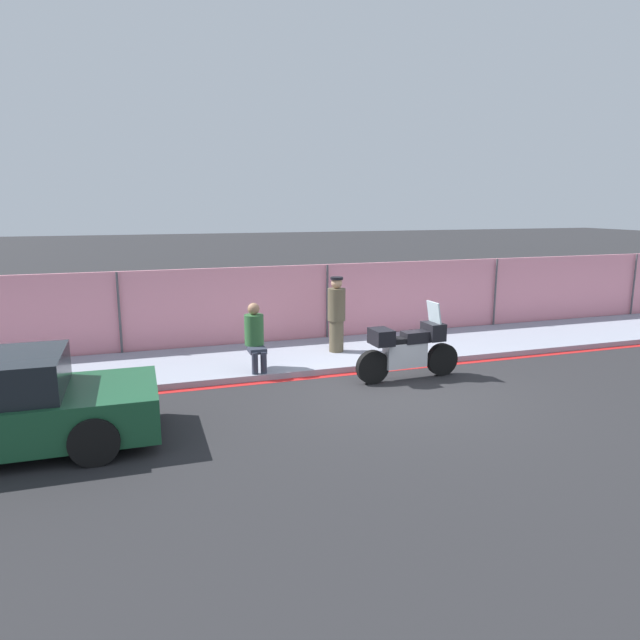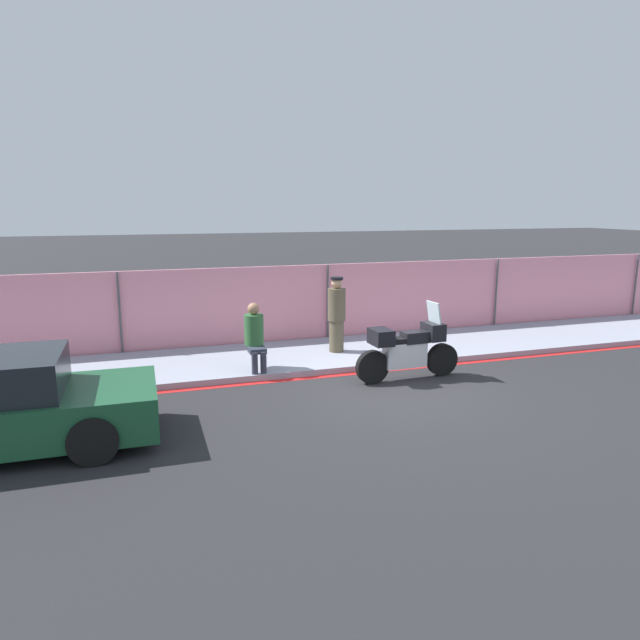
% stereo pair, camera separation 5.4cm
% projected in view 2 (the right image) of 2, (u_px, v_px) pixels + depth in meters
% --- Properties ---
extents(ground_plane, '(120.00, 120.00, 0.00)m').
position_uv_depth(ground_plane, '(398.00, 391.00, 10.47)').
color(ground_plane, '#262628').
extents(sidewalk, '(35.97, 2.66, 0.12)m').
position_uv_depth(sidewalk, '(346.00, 352.00, 12.97)').
color(sidewalk, '#8E93A3').
rests_on(sidewalk, ground_plane).
extents(curb_paint_stripe, '(35.97, 0.18, 0.01)m').
position_uv_depth(curb_paint_stripe, '(371.00, 372.00, 11.66)').
color(curb_paint_stripe, red).
rests_on(curb_paint_stripe, ground_plane).
extents(storefront_fence, '(34.17, 0.16, 1.93)m').
position_uv_depth(storefront_fence, '(326.00, 303.00, 14.12)').
color(storefront_fence, pink).
rests_on(storefront_fence, ground_plane).
extents(motorcycle, '(2.19, 0.56, 1.51)m').
position_uv_depth(motorcycle, '(407.00, 349.00, 11.05)').
color(motorcycle, black).
rests_on(motorcycle, ground_plane).
extents(officer_standing, '(0.39, 0.39, 1.68)m').
position_uv_depth(officer_standing, '(337.00, 314.00, 12.64)').
color(officer_standing, brown).
rests_on(officer_standing, sidewalk).
extents(person_seated_on_curb, '(0.38, 0.69, 1.33)m').
position_uv_depth(person_seated_on_curb, '(255.00, 333.00, 11.33)').
color(person_seated_on_curb, '#2D3342').
rests_on(person_seated_on_curb, sidewalk).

